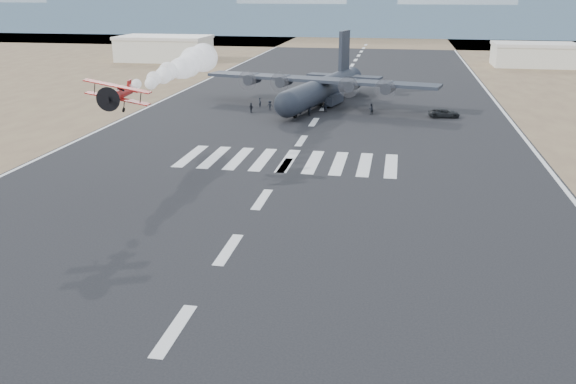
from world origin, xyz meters
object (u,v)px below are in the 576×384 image
(aerobatic_biplane, at_px, (118,94))
(crew_d, at_px, (251,108))
(transport_aircraft, at_px, (322,87))
(crew_c, at_px, (270,105))
(crew_f, at_px, (325,107))
(crew_h, at_px, (310,110))
(hangar_left, at_px, (164,48))
(crew_a, at_px, (260,102))
(crew_g, at_px, (300,110))
(support_vehicle, at_px, (444,113))
(crew_e, at_px, (282,110))
(crew_b, at_px, (371,109))
(hangar_right, at_px, (534,54))

(aerobatic_biplane, relative_size, crew_d, 3.87)
(transport_aircraft, distance_m, crew_c, 10.44)
(crew_f, xyz_separation_m, crew_h, (-2.10, -3.19, 0.05))
(hangar_left, xyz_separation_m, crew_d, (40.92, -67.57, -2.61))
(crew_a, distance_m, crew_f, 11.83)
(crew_g, bearing_deg, crew_d, -93.33)
(hangar_left, distance_m, crew_c, 78.12)
(transport_aircraft, xyz_separation_m, crew_g, (-2.25, -10.14, -2.10))
(crew_a, height_order, crew_h, crew_h)
(crew_d, distance_m, crew_f, 12.11)
(support_vehicle, distance_m, crew_e, 25.56)
(aerobatic_biplane, distance_m, support_vehicle, 55.97)
(crew_a, distance_m, crew_c, 3.29)
(aerobatic_biplane, xyz_separation_m, transport_aircraft, (12.78, 51.58, -6.92))
(crew_e, bearing_deg, support_vehicle, 78.61)
(crew_e, distance_m, crew_f, 7.35)
(aerobatic_biplane, distance_m, crew_e, 43.44)
(crew_f, height_order, crew_g, crew_g)
(support_vehicle, height_order, crew_b, crew_b)
(hangar_left, distance_m, crew_d, 79.04)
(crew_b, bearing_deg, hangar_right, -164.65)
(crew_h, bearing_deg, hangar_left, 18.75)
(support_vehicle, xyz_separation_m, crew_d, (-30.69, -1.75, 0.13))
(crew_b, bearing_deg, crew_a, -55.51)
(crew_f, bearing_deg, support_vehicle, -36.13)
(hangar_left, height_order, transport_aircraft, transport_aircraft)
(support_vehicle, relative_size, crew_b, 2.71)
(transport_aircraft, xyz_separation_m, support_vehicle, (20.21, -7.33, -2.38))
(aerobatic_biplane, bearing_deg, transport_aircraft, 74.24)
(hangar_left, height_order, crew_c, hangar_left)
(crew_d, bearing_deg, crew_a, -52.94)
(hangar_right, xyz_separation_m, transport_aircraft, (-46.60, -63.49, 0.03))
(crew_a, height_order, crew_f, crew_f)
(crew_c, relative_size, crew_g, 0.83)
(hangar_right, bearing_deg, aerobatic_biplane, -117.29)
(support_vehicle, height_order, crew_f, crew_f)
(hangar_right, xyz_separation_m, support_vehicle, (-26.39, -70.82, -2.34))
(aerobatic_biplane, xyz_separation_m, crew_g, (10.53, 41.44, -9.02))
(transport_aircraft, height_order, crew_f, transport_aircraft)
(crew_h, bearing_deg, support_vehicle, -101.27)
(hangar_right, relative_size, crew_f, 12.02)
(hangar_left, relative_size, support_vehicle, 5.12)
(crew_d, relative_size, crew_h, 0.89)
(aerobatic_biplane, distance_m, crew_d, 43.54)
(crew_g, bearing_deg, crew_h, 108.68)
(crew_h, bearing_deg, crew_e, 72.78)
(aerobatic_biplane, bearing_deg, crew_c, 82.06)
(support_vehicle, relative_size, crew_e, 2.91)
(crew_f, bearing_deg, aerobatic_biplane, -141.22)
(crew_d, relative_size, crew_f, 0.94)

